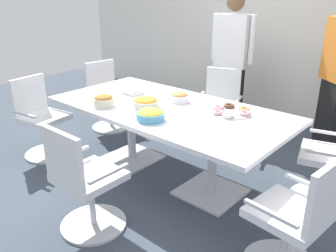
{
  "coord_description": "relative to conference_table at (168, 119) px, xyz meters",
  "views": [
    {
      "loc": [
        2.14,
        -2.44,
        1.84
      ],
      "look_at": [
        0.0,
        0.0,
        0.55
      ],
      "focal_mm": 37.23,
      "sensor_mm": 36.0,
      "label": 1
    }
  ],
  "objects": [
    {
      "name": "office_chair_0",
      "position": [
        -0.12,
        1.1,
        -0.22
      ],
      "size": [
        0.68,
        0.68,
        0.91
      ],
      "rotation": [
        0.0,
        0.0,
        -2.83
      ],
      "color": "silver",
      "rests_on": "ground"
    },
    {
      "name": "snack_bowl_cookies",
      "position": [
        -0.03,
        0.21,
        0.18
      ],
      "size": [
        0.2,
        0.2,
        0.1
      ],
      "color": "white",
      "rests_on": "conference_table"
    },
    {
      "name": "office_chair_3",
      "position": [
        0.1,
        -1.1,
        -0.22
      ],
      "size": [
        0.55,
        0.55,
        0.91
      ],
      "rotation": [
        0.0,
        0.0,
        0.01
      ],
      "color": "silver",
      "rests_on": "ground"
    },
    {
      "name": "office_chair_5",
      "position": [
        1.43,
        0.59,
        -0.22
      ],
      "size": [
        0.67,
        0.67,
        0.91
      ],
      "rotation": [
        0.0,
        0.0,
        -4.44
      ],
      "color": "silver",
      "rests_on": "ground"
    },
    {
      "name": "office_chair_1",
      "position": [
        -1.53,
        0.48,
        -0.22
      ],
      "size": [
        0.6,
        0.6,
        0.91
      ],
      "rotation": [
        0.0,
        0.0,
        -1.7
      ],
      "color": "silver",
      "rests_on": "ground"
    },
    {
      "name": "back_wall",
      "position": [
        0.0,
        2.4,
        0.77
      ],
      "size": [
        8.0,
        0.1,
        2.8
      ],
      "primitive_type": "cube",
      "color": "white",
      "rests_on": "ground"
    },
    {
      "name": "person_standing_0",
      "position": [
        -0.28,
        1.61,
        0.31
      ],
      "size": [
        0.61,
        0.26,
        1.79
      ],
      "rotation": [
        0.0,
        0.0,
        -3.05
      ],
      "color": "black",
      "rests_on": "ground"
    },
    {
      "name": "snack_bowl_chips_orange",
      "position": [
        -0.17,
        -0.14,
        0.17
      ],
      "size": [
        0.26,
        0.26,
        0.1
      ],
      "color": "beige",
      "rests_on": "conference_table"
    },
    {
      "name": "office_chair_2",
      "position": [
        -1.43,
        -0.59,
        -0.22
      ],
      "size": [
        0.62,
        0.62,
        0.91
      ],
      "rotation": [
        0.0,
        0.0,
        -1.41
      ],
      "color": "silver",
      "rests_on": "ground"
    },
    {
      "name": "napkin_pile",
      "position": [
        -0.6,
        0.1,
        0.16
      ],
      "size": [
        0.18,
        0.18,
        0.07
      ],
      "primitive_type": "cube",
      "color": "white",
      "rests_on": "conference_table"
    },
    {
      "name": "conference_table",
      "position": [
        0.0,
        0.0,
        0.0
      ],
      "size": [
        2.4,
        1.2,
        0.75
      ],
      "color": "silver",
      "rests_on": "ground"
    },
    {
      "name": "snack_bowl_pretzels",
      "position": [
        -0.5,
        -0.39,
        0.18
      ],
      "size": [
        0.21,
        0.21,
        0.12
      ],
      "color": "beige",
      "rests_on": "conference_table"
    },
    {
      "name": "snack_bowl_chips_yellow",
      "position": [
        0.12,
        -0.37,
        0.17
      ],
      "size": [
        0.25,
        0.25,
        0.1
      ],
      "color": "#4C9EC6",
      "rests_on": "conference_table"
    },
    {
      "name": "office_chair_4",
      "position": [
        1.53,
        -0.48,
        -0.22
      ],
      "size": [
        0.6,
        0.6,
        0.91
      ],
      "rotation": [
        0.0,
        0.0,
        1.46
      ],
      "color": "silver",
      "rests_on": "ground"
    },
    {
      "name": "donut_platter",
      "position": [
        0.56,
        0.25,
        0.14
      ],
      "size": [
        0.38,
        0.37,
        0.04
      ],
      "color": "white",
      "rests_on": "conference_table"
    },
    {
      "name": "ground_plane",
      "position": [
        0.0,
        0.0,
        -0.63
      ],
      "size": [
        10.0,
        10.0,
        0.01
      ],
      "primitive_type": "cube",
      "color": "#3D4754"
    }
  ]
}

